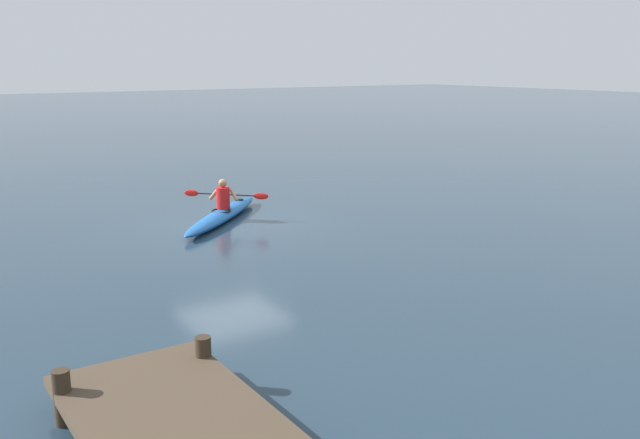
{
  "coord_description": "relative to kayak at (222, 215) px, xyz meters",
  "views": [
    {
      "loc": [
        7.3,
        15.11,
        3.97
      ],
      "look_at": [
        -0.13,
        3.85,
        0.85
      ],
      "focal_mm": 38.26,
      "sensor_mm": 36.0,
      "label": 1
    }
  ],
  "objects": [
    {
      "name": "kayaker",
      "position": [
        -0.09,
        -0.08,
        0.48
      ],
      "size": [
        1.62,
        1.7,
        0.77
      ],
      "color": "red",
      "rests_on": "kayak"
    },
    {
      "name": "ground_plane",
      "position": [
        -0.02,
        0.47,
        -0.15
      ],
      "size": [
        160.0,
        160.0,
        0.0
      ],
      "primitive_type": "plane",
      "color": "#233847"
    },
    {
      "name": "kayak",
      "position": [
        0.0,
        0.0,
        0.0
      ],
      "size": [
        3.71,
        3.58,
        0.3
      ],
      "color": "#1959A5",
      "rests_on": "ground"
    }
  ]
}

